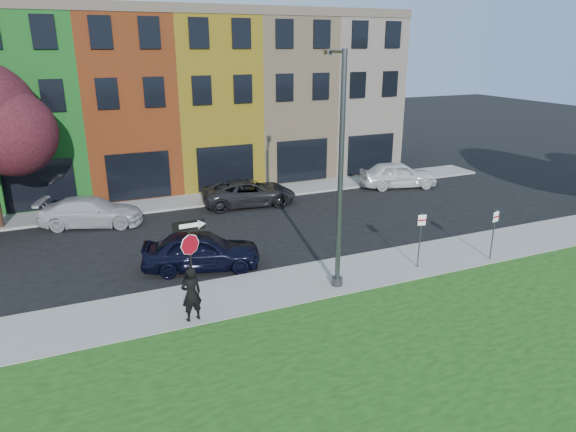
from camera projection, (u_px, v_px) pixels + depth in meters
name	position (u px, v px, depth m)	size (l,w,h in m)	color
ground	(372.00, 316.00, 16.73)	(120.00, 120.00, 0.00)	black
sidewalk_near	(374.00, 269.00, 20.08)	(40.00, 3.00, 0.12)	gray
sidewalk_far	(181.00, 202.00, 28.63)	(40.00, 2.40, 0.12)	gray
rowhouse_block	(163.00, 101.00, 32.63)	(30.00, 10.12, 10.00)	beige
stop_sign	(190.00, 246.00, 16.40)	(1.05, 0.11, 3.05)	black
man	(191.00, 294.00, 16.01)	(0.71, 0.52, 1.80)	black
sedan_near	(201.00, 250.00, 20.04)	(4.87, 2.98, 1.55)	black
parked_car_silver	(91.00, 212.00, 24.90)	(5.20, 3.29, 1.40)	#B7B7BC
parked_car_dark	(249.00, 193.00, 28.09)	(5.33, 2.92, 1.41)	black
parked_car_white	(398.00, 174.00, 31.63)	(5.02, 2.98, 1.60)	silver
street_lamp	(339.00, 173.00, 17.51)	(0.90, 2.53, 8.19)	#434548
parking_sign_a	(420.00, 233.00, 19.69)	(0.32, 0.11, 2.27)	#434548
parking_sign_b	(494.00, 228.00, 20.49)	(0.32, 0.11, 2.11)	#434548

